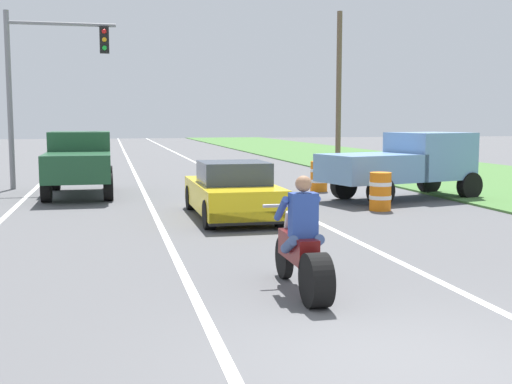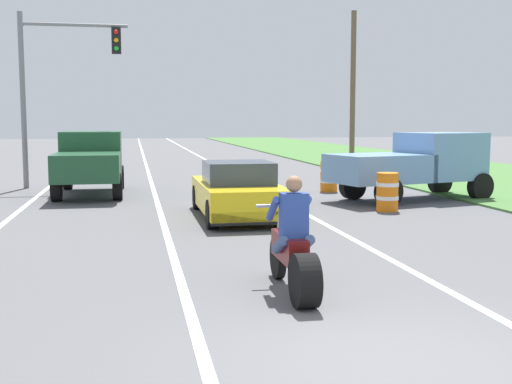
{
  "view_description": "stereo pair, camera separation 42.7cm",
  "coord_description": "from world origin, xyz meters",
  "views": [
    {
      "loc": [
        -2.86,
        -5.58,
        2.35
      ],
      "look_at": [
        -0.18,
        6.29,
        1.0
      ],
      "focal_mm": 45.47,
      "sensor_mm": 36.0,
      "label": 1
    },
    {
      "loc": [
        -2.44,
        -5.66,
        2.35
      ],
      "look_at": [
        -0.18,
        6.29,
        1.0
      ],
      "focal_mm": 45.47,
      "sensor_mm": 36.0,
      "label": 2
    }
  ],
  "objects": [
    {
      "name": "utility_pole_roadside",
      "position": [
        7.47,
        22.89,
        3.63
      ],
      "size": [
        0.24,
        0.24,
        7.27
      ],
      "primitive_type": "cylinder",
      "color": "brown",
      "rests_on": "ground"
    },
    {
      "name": "traffic_light_mast_near",
      "position": [
        -5.05,
        17.77,
        3.93
      ],
      "size": [
        3.66,
        0.34,
        6.0
      ],
      "color": "gray",
      "rests_on": "ground"
    },
    {
      "name": "lane_stripe_centre_dashed",
      "position": [
        -1.8,
        20.0,
        0.0
      ],
      "size": [
        0.14,
        120.0,
        0.01
      ],
      "primitive_type": "cube",
      "color": "white",
      "rests_on": "ground"
    },
    {
      "name": "grass_verge_right",
      "position": [
        11.92,
        20.0,
        0.03
      ],
      "size": [
        10.0,
        120.0,
        0.06
      ],
      "primitive_type": "cube",
      "color": "#477538",
      "rests_on": "ground"
    },
    {
      "name": "lane_stripe_right_solid",
      "position": [
        1.8,
        20.0,
        0.0
      ],
      "size": [
        0.14,
        120.0,
        0.01
      ],
      "primitive_type": "cube",
      "color": "white",
      "rests_on": "ground"
    },
    {
      "name": "pickup_truck_left_lane_dark_green",
      "position": [
        -3.8,
        15.4,
        1.11
      ],
      "size": [
        2.02,
        4.8,
        1.98
      ],
      "color": "#1E4C2D",
      "rests_on": "ground"
    },
    {
      "name": "construction_barrel_nearest",
      "position": [
        4.01,
        10.09,
        0.5
      ],
      "size": [
        0.58,
        0.58,
        1.0
      ],
      "color": "orange",
      "rests_on": "ground"
    },
    {
      "name": "lane_stripe_left_solid",
      "position": [
        -5.4,
        20.0,
        0.0
      ],
      "size": [
        0.14,
        120.0,
        0.01
      ],
      "primitive_type": "cube",
      "color": "white",
      "rests_on": "ground"
    },
    {
      "name": "ground_plane",
      "position": [
        0.0,
        0.0,
        0.0
      ],
      "size": [
        160.0,
        160.0,
        0.0
      ],
      "primitive_type": "plane",
      "color": "#565659"
    },
    {
      "name": "pickup_truck_right_shoulder_light_blue",
      "position": [
        5.74,
        12.22,
        1.11
      ],
      "size": [
        5.14,
        3.14,
        1.98
      ],
      "color": "#6B93C6",
      "rests_on": "ground"
    },
    {
      "name": "construction_barrel_mid",
      "position": [
        3.88,
        14.8,
        0.5
      ],
      "size": [
        0.58,
        0.58,
        1.0
      ],
      "color": "orange",
      "rests_on": "ground"
    },
    {
      "name": "sports_car_yellow",
      "position": [
        0.01,
        9.69,
        0.63
      ],
      "size": [
        1.84,
        4.3,
        1.37
      ],
      "color": "yellow",
      "rests_on": "ground"
    },
    {
      "name": "motorcycle_with_rider",
      "position": [
        -0.36,
        2.63,
        0.59
      ],
      "size": [
        0.7,
        2.21,
        1.62
      ],
      "color": "black",
      "rests_on": "ground"
    }
  ]
}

